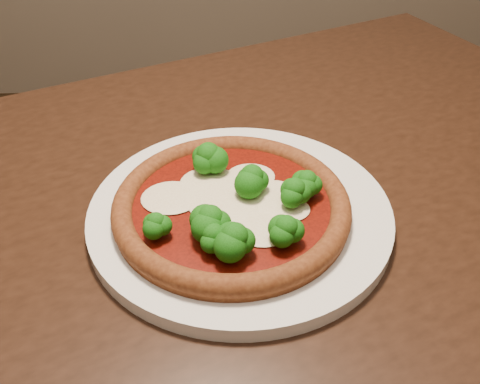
{
  "coord_description": "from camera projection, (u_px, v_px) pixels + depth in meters",
  "views": [
    {
      "loc": [
        0.0,
        -0.3,
        1.17
      ],
      "look_at": [
        0.03,
        0.19,
        0.79
      ],
      "focal_mm": 40.0,
      "sensor_mm": 36.0,
      "label": 1
    }
  ],
  "objects": [
    {
      "name": "pizza",
      "position": [
        233.0,
        204.0,
        0.61
      ],
      "size": [
        0.27,
        0.27,
        0.06
      ],
      "rotation": [
        0.0,
        0.0,
        -0.31
      ],
      "color": "brown",
      "rests_on": "plate"
    },
    {
      "name": "dining_table",
      "position": [
        210.0,
        242.0,
        0.75
      ],
      "size": [
        1.52,
        1.23,
        0.75
      ],
      "rotation": [
        0.0,
        0.0,
        0.42
      ],
      "color": "black",
      "rests_on": "floor"
    },
    {
      "name": "plate",
      "position": [
        240.0,
        212.0,
        0.64
      ],
      "size": [
        0.36,
        0.36,
        0.02
      ],
      "primitive_type": "cylinder",
      "color": "white",
      "rests_on": "dining_table"
    }
  ]
}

